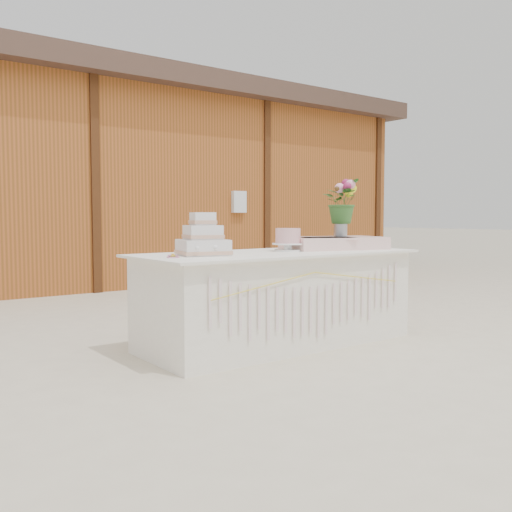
{
  "coord_description": "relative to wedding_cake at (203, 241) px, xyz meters",
  "views": [
    {
      "loc": [
        -2.97,
        -3.66,
        1.07
      ],
      "look_at": [
        0.0,
        0.3,
        0.72
      ],
      "focal_mm": 40.0,
      "sensor_mm": 36.0,
      "label": 1
    }
  ],
  "objects": [
    {
      "name": "ground",
      "position": [
        0.7,
        -0.04,
        -0.88
      ],
      "size": [
        80.0,
        80.0,
        0.0
      ],
      "primitive_type": "plane",
      "color": "beige",
      "rests_on": "ground"
    },
    {
      "name": "barn",
      "position": [
        0.69,
        5.95,
        0.8
      ],
      "size": [
        12.6,
        4.6,
        3.3
      ],
      "color": "#9E4D21",
      "rests_on": "ground"
    },
    {
      "name": "cake_table",
      "position": [
        0.7,
        -0.05,
        -0.49
      ],
      "size": [
        2.4,
        1.0,
        0.77
      ],
      "color": "white",
      "rests_on": "ground"
    },
    {
      "name": "wedding_cake",
      "position": [
        0.0,
        0.0,
        0.0
      ],
      "size": [
        0.44,
        0.44,
        0.33
      ],
      "rotation": [
        0.0,
        0.0,
        -0.25
      ],
      "color": "silver",
      "rests_on": "cake_table"
    },
    {
      "name": "pink_cake_stand",
      "position": [
        0.84,
        -0.01,
        -0.0
      ],
      "size": [
        0.27,
        0.27,
        0.19
      ],
      "color": "white",
      "rests_on": "cake_table"
    },
    {
      "name": "satin_runner",
      "position": [
        1.37,
        -0.02,
        -0.06
      ],
      "size": [
        0.97,
        0.71,
        0.11
      ],
      "primitive_type": "cube",
      "rotation": [
        0.0,
        0.0,
        -0.25
      ],
      "color": "#FFD4CD",
      "rests_on": "cake_table"
    },
    {
      "name": "flower_vase",
      "position": [
        1.48,
        0.01,
        0.08
      ],
      "size": [
        0.12,
        0.12,
        0.17
      ],
      "primitive_type": "cylinder",
      "color": "#B6B6BB",
      "rests_on": "satin_runner"
    },
    {
      "name": "bouquet",
      "position": [
        1.48,
        0.01,
        0.37
      ],
      "size": [
        0.49,
        0.48,
        0.41
      ],
      "primitive_type": "imported",
      "rotation": [
        0.0,
        0.0,
        0.66
      ],
      "color": "#346729",
      "rests_on": "flower_vase"
    },
    {
      "name": "loose_flowers",
      "position": [
        -0.26,
        0.03,
        -0.1
      ],
      "size": [
        0.21,
        0.4,
        0.02
      ],
      "primitive_type": null,
      "rotation": [
        0.0,
        0.0,
        -0.16
      ],
      "color": "pink",
      "rests_on": "cake_table"
    }
  ]
}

